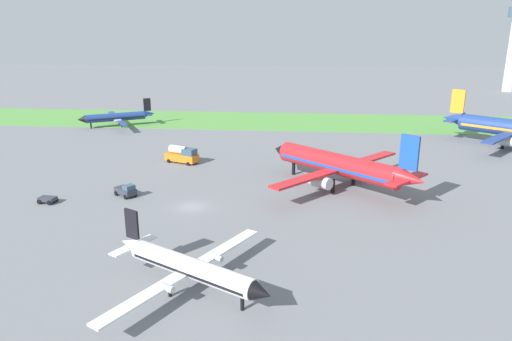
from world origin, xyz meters
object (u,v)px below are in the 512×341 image
at_px(airplane_foreground_turboprop, 188,267).
at_px(baggage_cart_midfield, 48,199).
at_px(pushback_tug_by_runway, 126,190).
at_px(airplane_taxiing_turboprop, 117,117).
at_px(airplane_midfield_jet, 339,165).
at_px(fuel_truck_near_gate, 182,155).

height_order(airplane_foreground_turboprop, baggage_cart_midfield, airplane_foreground_turboprop).
bearing_deg(pushback_tug_by_runway, airplane_taxiing_turboprop, 148.54).
bearing_deg(baggage_cart_midfield, airplane_foreground_turboprop, -31.03).
relative_size(airplane_foreground_turboprop, baggage_cart_midfield, 7.72).
relative_size(airplane_midfield_jet, fuel_truck_near_gate, 3.52).
distance_m(airplane_foreground_turboprop, airplane_taxiing_turboprop, 87.70).
distance_m(airplane_taxiing_turboprop, fuel_truck_near_gate, 42.88).
height_order(baggage_cart_midfield, pushback_tug_by_runway, pushback_tug_by_runway).
bearing_deg(baggage_cart_midfield, fuel_truck_near_gate, 66.94).
xyz_separation_m(airplane_foreground_turboprop, baggage_cart_midfield, (-26.39, 21.37, -1.85)).
distance_m(airplane_midfield_jet, pushback_tug_by_runway, 33.57).
distance_m(airplane_midfield_jet, fuel_truck_near_gate, 31.44).
relative_size(baggage_cart_midfield, pushback_tug_by_runway, 0.65).
bearing_deg(pushback_tug_by_runway, fuel_truck_near_gate, 114.79).
height_order(airplane_foreground_turboprop, airplane_taxiing_turboprop, airplane_taxiing_turboprop).
height_order(airplane_taxiing_turboprop, baggage_cart_midfield, airplane_taxiing_turboprop).
distance_m(fuel_truck_near_gate, baggage_cart_midfield, 27.55).
bearing_deg(airplane_midfield_jet, airplane_taxiing_turboprop, 1.82).
xyz_separation_m(airplane_foreground_turboprop, airplane_midfield_jet, (16.69, 32.75, 1.38)).
height_order(airplane_taxiing_turboprop, pushback_tug_by_runway, airplane_taxiing_turboprop).
xyz_separation_m(airplane_foreground_turboprop, fuel_truck_near_gate, (-12.20, 44.96, -0.84)).
relative_size(fuel_truck_near_gate, baggage_cart_midfield, 2.66).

